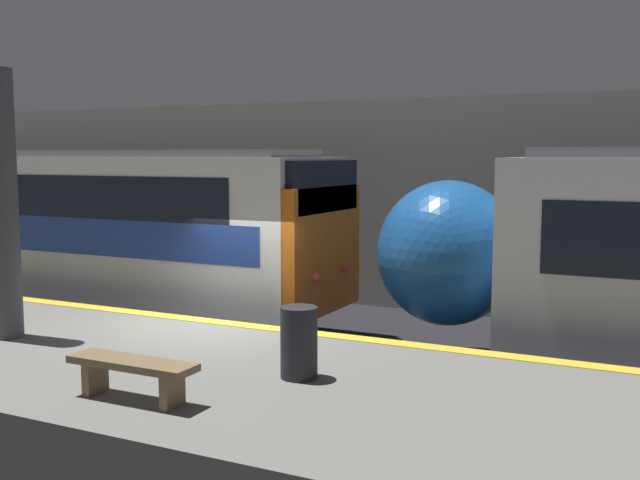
{
  "coord_description": "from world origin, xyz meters",
  "views": [
    {
      "loc": [
        6.73,
        -9.79,
        3.63
      ],
      "look_at": [
        1.38,
        1.06,
        2.25
      ],
      "focal_mm": 42.0,
      "sensor_mm": 36.0,
      "label": 1
    }
  ],
  "objects": [
    {
      "name": "platform",
      "position": [
        0.0,
        -2.3,
        0.5
      ],
      "size": [
        40.0,
        4.61,
        1.02
      ],
      "color": "slate",
      "rests_on": "ground"
    },
    {
      "name": "support_pillar_near",
      "position": [
        -2.02,
        -2.28,
        2.92
      ],
      "size": [
        0.45,
        0.45,
        3.83
      ],
      "color": "#47474C",
      "rests_on": "platform"
    },
    {
      "name": "platform_bench",
      "position": [
        1.49,
        -3.71,
        1.35
      ],
      "size": [
        1.5,
        0.4,
        0.45
      ],
      "color": "brown",
      "rests_on": "platform"
    },
    {
      "name": "station_rear_barrier",
      "position": [
        0.0,
        6.8,
        2.47
      ],
      "size": [
        50.0,
        0.15,
        4.94
      ],
      "color": "#B2AD9E",
      "rests_on": "ground"
    },
    {
      "name": "trash_bin",
      "position": [
        2.7,
        -2.19,
        1.43
      ],
      "size": [
        0.44,
        0.44,
        0.85
      ],
      "color": "#232328",
      "rests_on": "platform"
    },
    {
      "name": "ground_plane",
      "position": [
        0.0,
        0.0,
        0.0
      ],
      "size": [
        120.0,
        120.0,
        0.0
      ],
      "primitive_type": "plane",
      "color": "black"
    }
  ]
}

